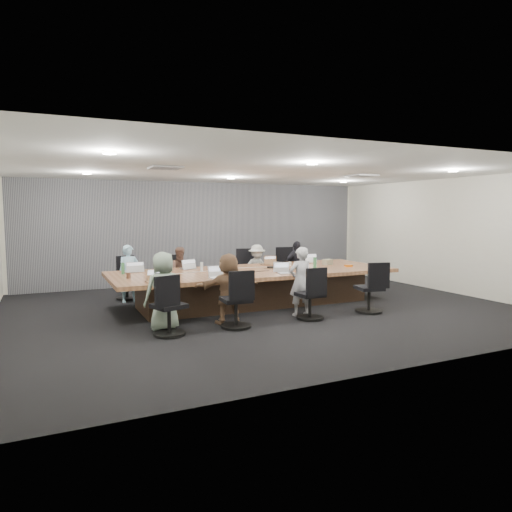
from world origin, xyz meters
name	(u,v)px	position (x,y,z in m)	size (l,w,h in m)	color
floor	(264,308)	(0.00, 0.00, 0.00)	(10.00, 8.00, 0.00)	black
ceiling	(264,171)	(0.00, 0.00, 2.80)	(10.00, 8.00, 0.00)	white
wall_back	(202,232)	(0.00, 4.00, 1.40)	(10.00, 2.80, 0.00)	silver
wall_front	(405,259)	(0.00, -4.00, 1.40)	(10.00, 2.80, 0.00)	silver
wall_right	(445,235)	(5.00, 0.00, 1.40)	(8.00, 2.80, 0.00)	silver
curtain	(203,233)	(0.00, 3.92, 1.40)	(9.80, 0.04, 2.80)	slate
conference_table	(254,286)	(0.00, 0.50, 0.40)	(6.00, 2.20, 0.74)	#372519
chair_0	(127,283)	(-2.40, 2.20, 0.38)	(0.51, 0.51, 0.76)	black
chair_1	(178,280)	(-1.22, 2.20, 0.36)	(0.49, 0.49, 0.72)	black
chair_2	(251,273)	(0.70, 2.20, 0.44)	(0.59, 0.59, 0.87)	black
chair_3	(289,270)	(1.81, 2.20, 0.43)	(0.59, 0.59, 0.87)	black
chair_4	(169,311)	(-2.28, -1.20, 0.40)	(0.54, 0.54, 0.80)	black
chair_5	(236,304)	(-1.12, -1.20, 0.41)	(0.55, 0.55, 0.82)	black
chair_6	(310,299)	(0.36, -1.20, 0.38)	(0.52, 0.52, 0.77)	black
chair_7	(369,292)	(1.72, -1.20, 0.41)	(0.55, 0.55, 0.81)	black
person_0	(129,274)	(-2.40, 1.85, 0.63)	(0.46, 0.30, 1.26)	#93C2DD
laptop_0	(133,271)	(-2.40, 1.30, 0.75)	(0.36, 0.24, 0.02)	#B2B2B7
person_1	(181,273)	(-1.22, 1.85, 0.59)	(0.57, 0.45, 1.18)	brown
laptop_1	(188,268)	(-1.22, 1.30, 0.75)	(0.31, 0.21, 0.02)	#B2B2B7
person_2	(257,268)	(0.70, 1.85, 0.59)	(0.76, 0.44, 1.17)	#A0A4A0
laptop_2	(267,264)	(0.70, 1.30, 0.75)	(0.30, 0.21, 0.02)	#8C6647
person_3	(296,265)	(1.81, 1.85, 0.62)	(0.72, 0.30, 1.23)	black
laptop_3	(307,262)	(1.81, 1.30, 0.75)	(0.31, 0.21, 0.02)	#B2B2B7
person_4	(164,291)	(-2.28, -0.85, 0.66)	(0.65, 0.42, 1.33)	gray
laptop_4	(156,282)	(-2.28, -0.30, 0.75)	(0.33, 0.23, 0.02)	#8C6647
person_5	(228,288)	(-1.12, -0.85, 0.63)	(1.17, 0.37, 1.26)	brown
laptop_5	(218,278)	(-1.12, -0.30, 0.75)	(0.29, 0.20, 0.02)	#B2B2B7
person_6	(301,281)	(0.36, -0.85, 0.66)	(0.48, 0.32, 1.32)	#A8A8AF
laptop_6	(287,273)	(0.36, -0.30, 0.75)	(0.33, 0.23, 0.02)	#B2B2B7
bottle_green_left	(123,268)	(-2.65, 1.02, 0.85)	(0.06, 0.06, 0.23)	#3E864D
bottle_green_right	(315,263)	(1.23, 0.03, 0.87)	(0.07, 0.07, 0.27)	#3E864D
bottle_clear	(202,267)	(-1.09, 0.75, 0.84)	(0.06, 0.06, 0.20)	silver
cup_white_far	(220,268)	(-0.72, 0.67, 0.79)	(0.09, 0.09, 0.11)	white
cup_white_near	(290,264)	(1.07, 0.84, 0.78)	(0.07, 0.07, 0.09)	white
mug_brown	(128,276)	(-2.65, 0.37, 0.79)	(0.09, 0.09, 0.10)	brown
mic_left	(243,273)	(-0.44, 0.09, 0.75)	(0.14, 0.09, 0.03)	black
mic_right	(271,267)	(0.49, 0.67, 0.76)	(0.17, 0.11, 0.03)	black
stapler	(287,271)	(0.46, -0.12, 0.77)	(0.15, 0.04, 0.06)	black
canvas_bag	(327,262)	(1.98, 0.67, 0.80)	(0.24, 0.15, 0.13)	gray
snack_packet	(348,266)	(2.21, 0.16, 0.76)	(0.17, 0.11, 0.04)	#D95D07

